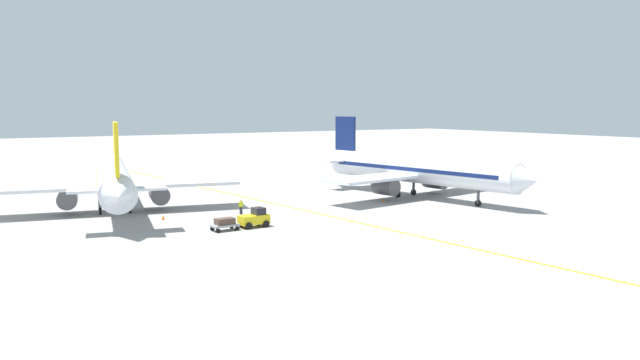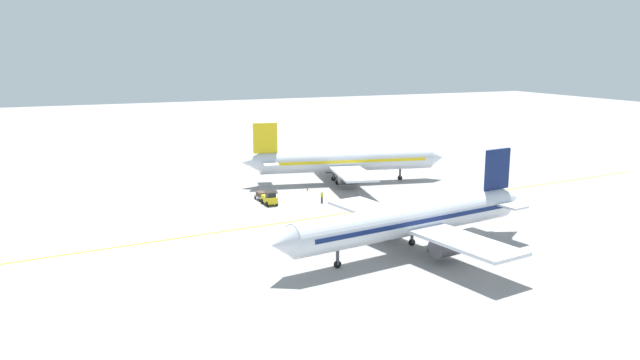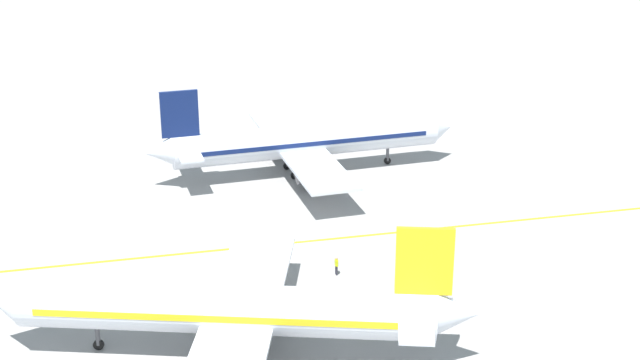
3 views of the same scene
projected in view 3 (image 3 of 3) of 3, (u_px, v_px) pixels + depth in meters
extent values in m
plane|color=gray|center=(301.00, 242.00, 83.15)|extent=(400.00, 400.00, 0.00)
cube|color=yellow|center=(301.00, 242.00, 83.15)|extent=(12.23, 119.45, 0.01)
cylinder|color=silver|center=(226.00, 309.00, 63.72)|extent=(9.63, 30.10, 3.60)
cone|color=silver|center=(6.00, 301.00, 64.83)|extent=(3.84, 3.05, 3.42)
cone|color=silver|center=(458.00, 314.00, 62.49)|extent=(3.61, 3.56, 3.06)
cube|color=yellow|center=(226.00, 307.00, 63.67)|extent=(9.06, 27.18, 0.50)
cube|color=silver|center=(240.00, 318.00, 63.92)|extent=(28.47, 10.79, 0.36)
cylinder|color=#4C4C51|center=(250.00, 300.00, 69.02)|extent=(2.81, 3.58, 2.20)
cube|color=yellow|center=(425.00, 261.00, 61.22)|extent=(1.17, 3.99, 5.00)
cube|color=silver|center=(415.00, 311.00, 62.66)|extent=(9.30, 4.18, 0.24)
cylinder|color=#4C4C51|center=(97.00, 333.00, 65.25)|extent=(0.36, 0.36, 2.00)
cylinder|color=black|center=(99.00, 345.00, 65.61)|extent=(0.44, 0.84, 0.80)
cylinder|color=#4C4C51|center=(251.00, 351.00, 62.96)|extent=(0.36, 0.36, 2.00)
cylinder|color=#4C4C51|center=(257.00, 328.00, 65.94)|extent=(0.36, 0.36, 2.00)
cylinder|color=black|center=(258.00, 339.00, 66.30)|extent=(0.44, 0.84, 0.80)
cylinder|color=silver|center=(307.00, 140.00, 99.01)|extent=(8.35, 30.19, 3.60)
cone|color=silver|center=(441.00, 128.00, 103.36)|extent=(3.76, 2.92, 3.42)
cone|color=silver|center=(158.00, 152.00, 94.47)|extent=(3.50, 3.45, 3.06)
cube|color=#0F1E51|center=(307.00, 139.00, 98.96)|extent=(7.91, 27.23, 0.50)
cube|color=silver|center=(299.00, 147.00, 99.00)|extent=(28.47, 9.61, 0.36)
cylinder|color=#4C4C51|center=(288.00, 144.00, 103.92)|extent=(2.68, 3.51, 2.20)
cylinder|color=#4C4C51|center=(311.00, 173.00, 94.99)|extent=(2.68, 3.51, 2.20)
cube|color=#0F1E51|center=(180.00, 114.00, 93.70)|extent=(0.99, 4.01, 5.00)
cube|color=silver|center=(186.00, 148.00, 95.24)|extent=(9.27, 3.81, 0.24)
cylinder|color=#4C4C51|center=(388.00, 153.00, 102.45)|extent=(0.36, 0.36, 2.00)
cylinder|color=black|center=(387.00, 161.00, 102.82)|extent=(0.40, 0.83, 0.80)
cylinder|color=#4C4C51|center=(287.00, 158.00, 100.77)|extent=(0.36, 0.36, 2.00)
cylinder|color=black|center=(287.00, 166.00, 101.13)|extent=(0.40, 0.83, 0.80)
cylinder|color=#4C4C51|center=(294.00, 167.00, 97.91)|extent=(0.36, 0.36, 2.00)
cylinder|color=black|center=(294.00, 176.00, 98.27)|extent=(0.40, 0.83, 0.80)
cube|color=gold|center=(428.00, 272.00, 75.73)|extent=(3.08, 1.66, 0.90)
cube|color=black|center=(427.00, 260.00, 75.94)|extent=(1.17, 1.33, 0.70)
sphere|color=orange|center=(427.00, 256.00, 75.79)|extent=(0.16, 0.16, 0.16)
cylinder|color=black|center=(416.00, 272.00, 76.65)|extent=(0.71, 0.29, 0.70)
cylinder|color=black|center=(433.00, 271.00, 76.91)|extent=(0.71, 0.29, 0.70)
cylinder|color=black|center=(423.00, 282.00, 74.87)|extent=(0.71, 0.29, 0.70)
cylinder|color=black|center=(440.00, 281.00, 75.12)|extent=(0.71, 0.29, 0.70)
cube|color=gray|center=(439.00, 292.00, 72.89)|extent=(2.67, 1.54, 0.20)
cube|color=#4C382D|center=(440.00, 288.00, 72.74)|extent=(1.88, 1.22, 0.60)
cylinder|color=black|center=(428.00, 290.00, 73.85)|extent=(0.45, 0.16, 0.44)
cylinder|color=black|center=(443.00, 289.00, 74.06)|extent=(0.45, 0.16, 0.44)
cylinder|color=black|center=(436.00, 302.00, 71.94)|extent=(0.45, 0.16, 0.44)
cylinder|color=black|center=(451.00, 301.00, 72.16)|extent=(0.45, 0.16, 0.44)
cylinder|color=#23232D|center=(336.00, 270.00, 76.91)|extent=(0.16, 0.16, 0.85)
cylinder|color=#23232D|center=(337.00, 271.00, 76.73)|extent=(0.16, 0.16, 0.85)
cube|color=#CCD819|center=(336.00, 263.00, 76.56)|extent=(0.39, 0.28, 0.60)
cylinder|color=#CCD819|center=(336.00, 261.00, 76.77)|extent=(0.10, 0.10, 0.55)
cylinder|color=#CCD819|center=(337.00, 264.00, 76.34)|extent=(0.10, 0.10, 0.55)
sphere|color=tan|center=(336.00, 258.00, 76.41)|extent=(0.22, 0.22, 0.22)
cone|color=orange|center=(338.00, 323.00, 68.83)|extent=(0.32, 0.32, 0.55)
cone|color=orange|center=(321.00, 190.00, 94.69)|extent=(0.32, 0.32, 0.55)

